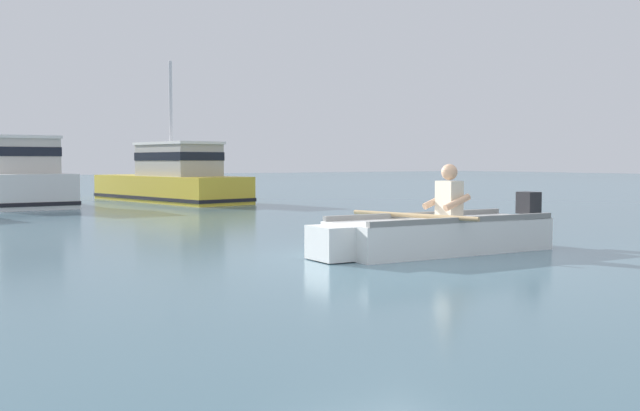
% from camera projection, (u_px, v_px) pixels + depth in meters
% --- Properties ---
extents(ground_plane, '(120.00, 120.00, 0.00)m').
position_uv_depth(ground_plane, '(387.00, 263.00, 8.86)').
color(ground_plane, slate).
extents(rowboat_with_person, '(3.72, 1.95, 1.19)m').
position_uv_depth(rowboat_with_person, '(436.00, 234.00, 9.86)').
color(rowboat_with_person, white).
rests_on(rowboat_with_person, ground).
extents(moored_boat_white, '(2.03, 4.62, 1.90)m').
position_uv_depth(moored_boat_white, '(21.00, 180.00, 19.90)').
color(moored_boat_white, white).
rests_on(moored_boat_white, ground).
extents(moored_boat_yellow, '(2.89, 6.46, 4.23)m').
position_uv_depth(moored_boat_yellow, '(172.00, 180.00, 22.18)').
color(moored_boat_yellow, gold).
rests_on(moored_boat_yellow, ground).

